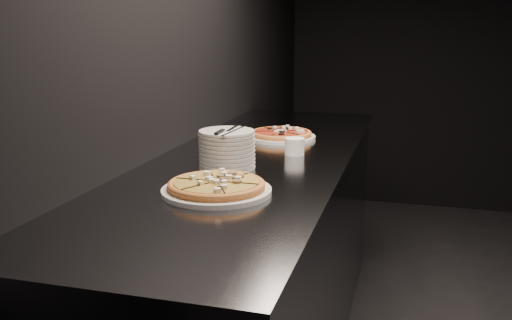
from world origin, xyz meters
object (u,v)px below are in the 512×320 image
(cutlery, at_px, (228,131))
(ramekin, at_px, (295,146))
(pizza_mushroom, at_px, (216,187))
(counter, at_px, (255,263))
(pizza_tomato, at_px, (281,134))
(plate_stack, at_px, (227,149))

(cutlery, xyz_separation_m, ramekin, (0.19, 0.28, -0.10))
(pizza_mushroom, bearing_deg, counter, 92.69)
(pizza_mushroom, distance_m, ramekin, 0.61)
(counter, height_order, pizza_mushroom, pizza_mushroom)
(counter, xyz_separation_m, pizza_tomato, (0.02, 0.37, 0.48))
(cutlery, bearing_deg, counter, 78.35)
(pizza_mushroom, bearing_deg, ramekin, 78.41)
(plate_stack, distance_m, ramekin, 0.33)
(pizza_mushroom, relative_size, cutlery, 1.59)
(plate_stack, bearing_deg, pizza_mushroom, -77.19)
(pizza_tomato, height_order, cutlery, cutlery)
(ramekin, bearing_deg, pizza_tomato, 112.26)
(counter, height_order, ramekin, ramekin)
(counter, distance_m, cutlery, 0.64)
(pizza_mushroom, distance_m, cutlery, 0.34)
(pizza_mushroom, bearing_deg, plate_stack, 102.81)
(plate_stack, bearing_deg, ramekin, 53.58)
(pizza_mushroom, xyz_separation_m, pizza_tomato, (-0.01, 0.90, -0.00))
(cutlery, height_order, ramekin, cutlery)
(pizza_mushroom, relative_size, plate_stack, 1.69)
(ramekin, bearing_deg, counter, -156.90)
(cutlery, bearing_deg, pizza_mushroom, -78.94)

